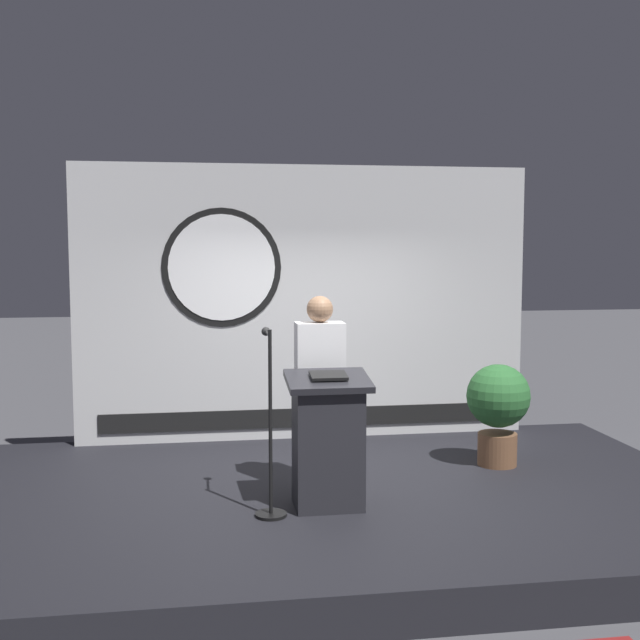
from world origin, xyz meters
TOP-DOWN VIEW (x-y plane):
  - ground_plane at (0.00, 0.00)m, footprint 40.00×40.00m
  - stage_platform at (0.00, 0.00)m, footprint 6.40×4.00m
  - banner_display at (-0.03, 1.85)m, footprint 4.73×0.12m
  - podium at (-0.14, -0.42)m, footprint 0.64×0.50m
  - speaker_person at (-0.12, 0.06)m, footprint 0.40×0.26m
  - microphone_stand at (-0.60, -0.52)m, footprint 0.24×0.49m
  - potted_plant at (1.61, 0.50)m, footprint 0.58×0.58m

SIDE VIEW (x-z plane):
  - ground_plane at x=0.00m, z-range 0.00..0.00m
  - stage_platform at x=0.00m, z-range 0.00..0.30m
  - microphone_stand at x=-0.60m, z-range 0.08..1.50m
  - podium at x=-0.14m, z-range 0.29..1.36m
  - potted_plant at x=1.61m, z-range 0.40..1.34m
  - speaker_person at x=-0.12m, z-range 0.32..1.93m
  - banner_display at x=-0.03m, z-range 0.30..3.15m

